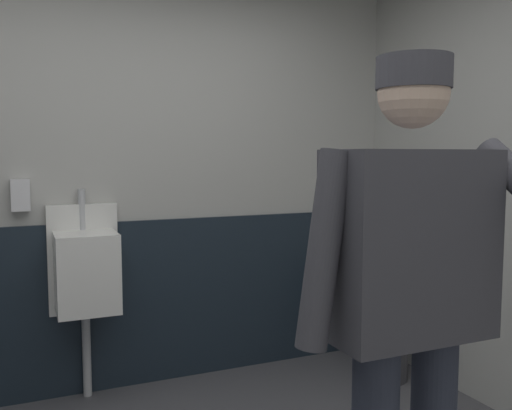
{
  "coord_description": "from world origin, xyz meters",
  "views": [
    {
      "loc": [
        -0.59,
        -1.64,
        1.44
      ],
      "look_at": [
        0.23,
        0.25,
        1.25
      ],
      "focal_mm": 38.47,
      "sensor_mm": 36.0,
      "label": 1
    }
  ],
  "objects_px": {
    "trash_bin": "(384,332)",
    "person": "(410,296)",
    "soap_dispenser": "(20,195)",
    "urinal_solo": "(86,271)"
  },
  "relations": [
    {
      "from": "person",
      "to": "urinal_solo",
      "type": "bearing_deg",
      "value": 110.15
    },
    {
      "from": "trash_bin",
      "to": "person",
      "type": "bearing_deg",
      "value": -124.99
    },
    {
      "from": "urinal_solo",
      "to": "person",
      "type": "relative_size",
      "value": 0.72
    },
    {
      "from": "trash_bin",
      "to": "soap_dispenser",
      "type": "relative_size",
      "value": 3.37
    },
    {
      "from": "person",
      "to": "trash_bin",
      "type": "xyz_separation_m",
      "value": [
        1.07,
        1.54,
        -0.72
      ]
    },
    {
      "from": "urinal_solo",
      "to": "person",
      "type": "distance_m",
      "value": 2.08
    },
    {
      "from": "person",
      "to": "soap_dispenser",
      "type": "bearing_deg",
      "value": 116.8
    },
    {
      "from": "urinal_solo",
      "to": "person",
      "type": "xyz_separation_m",
      "value": [
        0.71,
        -1.94,
        0.24
      ]
    },
    {
      "from": "trash_bin",
      "to": "urinal_solo",
      "type": "bearing_deg",
      "value": 167.2
    },
    {
      "from": "urinal_solo",
      "to": "soap_dispenser",
      "type": "xyz_separation_m",
      "value": [
        -0.33,
        0.12,
        0.44
      ]
    }
  ]
}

